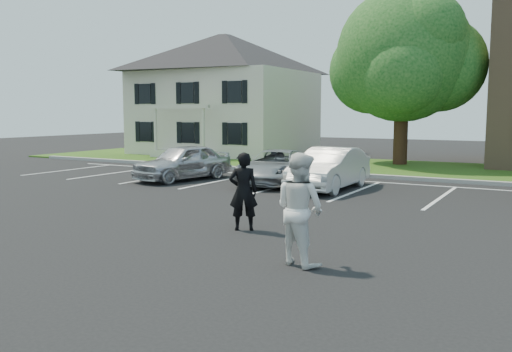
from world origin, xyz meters
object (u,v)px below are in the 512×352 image
at_px(house, 225,94).
at_px(man_white_shirt, 300,209).
at_px(car_silver_minivan, 276,167).
at_px(car_white_sedan, 329,169).
at_px(tree, 405,58).
at_px(man_black_suit, 243,191).
at_px(car_silver_west, 183,162).

bearing_deg(house, man_white_shirt, -54.42).
xyz_separation_m(house, car_silver_minivan, (9.70, -11.55, -3.19)).
height_order(car_silver_minivan, car_white_sedan, car_white_sedan).
relative_size(man_white_shirt, car_silver_minivan, 0.43).
bearing_deg(car_white_sedan, house, 135.18).
bearing_deg(tree, house, 169.87).
bearing_deg(car_silver_minivan, house, 121.25).
height_order(man_black_suit, car_white_sedan, man_black_suit).
relative_size(man_black_suit, car_silver_minivan, 0.39).
distance_m(house, car_silver_west, 14.06).
bearing_deg(man_black_suit, house, -88.85).
bearing_deg(car_white_sedan, man_white_shirt, -71.31).
relative_size(house, man_white_shirt, 5.16).
height_order(man_black_suit, car_silver_west, man_black_suit).
height_order(man_black_suit, man_white_shirt, man_white_shirt).
distance_m(tree, car_white_sedan, 10.86).
distance_m(man_black_suit, car_silver_minivan, 8.18).
xyz_separation_m(house, car_silver_west, (5.93, -12.36, -3.11)).
height_order(man_white_shirt, car_silver_minivan, man_white_shirt).
xyz_separation_m(man_black_suit, car_silver_minivan, (-3.05, 7.59, -0.26)).
bearing_deg(car_silver_minivan, car_silver_west, -176.62).
distance_m(man_white_shirt, car_silver_west, 12.60).
xyz_separation_m(tree, car_silver_west, (-6.11, -10.21, -4.63)).
bearing_deg(car_white_sedan, car_silver_west, -176.30).
distance_m(car_silver_west, car_silver_minivan, 3.86).
bearing_deg(man_white_shirt, car_silver_minivan, -40.23).
distance_m(house, tree, 12.33).
relative_size(tree, man_black_suit, 4.89).
relative_size(tree, car_white_sedan, 1.99).
height_order(tree, car_white_sedan, tree).
relative_size(car_silver_minivan, car_white_sedan, 1.05).
relative_size(car_silver_west, car_white_sedan, 0.96).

